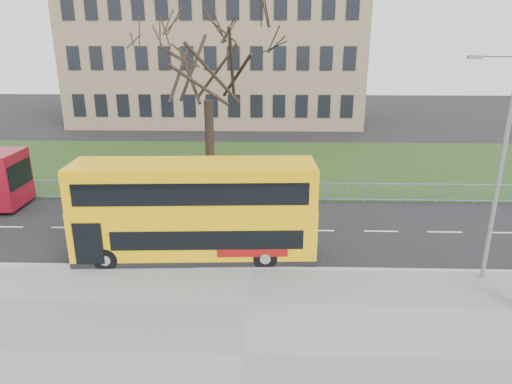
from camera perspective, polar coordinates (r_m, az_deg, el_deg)
ground at (r=19.52m, az=-0.48°, el=-7.62°), size 120.00×120.00×0.00m
pavement at (r=13.74m, az=-1.61°, el=-19.81°), size 80.00×10.50×0.12m
kerb at (r=18.11m, az=-0.67°, el=-9.57°), size 80.00×0.20×0.14m
grass_verge at (r=32.96m, az=0.46°, el=3.39°), size 80.00×15.40×0.08m
guard_railing at (r=25.44m, az=0.08°, el=0.02°), size 40.00×0.12×1.10m
bare_tree at (r=27.88m, az=-6.05°, el=13.33°), size 8.50×8.50×12.15m
civic_building at (r=52.86m, az=-4.66°, el=16.62°), size 30.00×15.00×14.00m
yellow_bus at (r=18.42m, az=-7.64°, el=-2.13°), size 9.70×2.77×4.02m
street_lamp at (r=17.82m, az=28.05°, el=3.12°), size 1.70×0.29×8.04m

